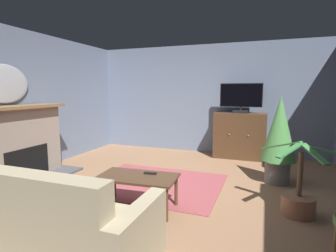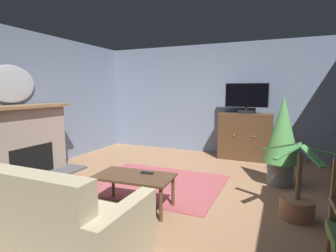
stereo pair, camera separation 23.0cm
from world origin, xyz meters
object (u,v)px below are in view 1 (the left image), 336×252
at_px(tv_cabinet, 240,136).
at_px(potted_plant_leafy_by_curtain, 279,135).
at_px(fireplace, 20,145).
at_px(wall_mirror_oval, 4,84).
at_px(coffee_table, 138,180).
at_px(tv_remote, 150,173).
at_px(sofa_floral, 68,231).
at_px(potted_plant_on_hearth_side, 298,199).
at_px(cat, 78,190).
at_px(television, 241,97).

height_order(tv_cabinet, potted_plant_leafy_by_curtain, potted_plant_leafy_by_curtain).
bearing_deg(fireplace, tv_cabinet, 40.65).
relative_size(wall_mirror_oval, coffee_table, 0.90).
relative_size(tv_remote, sofa_floral, 0.11).
distance_m(sofa_floral, potted_plant_on_hearth_side, 2.68).
distance_m(coffee_table, tv_remote, 0.19).
xyz_separation_m(wall_mirror_oval, sofa_floral, (2.58, -1.54, -1.35)).
bearing_deg(potted_plant_on_hearth_side, wall_mirror_oval, -177.25).
relative_size(sofa_floral, cat, 2.69).
distance_m(potted_plant_on_hearth_side, cat, 3.01).
relative_size(fireplace, potted_plant_on_hearth_side, 1.84).
bearing_deg(sofa_floral, television, 76.53).
bearing_deg(cat, television, 57.19).
bearing_deg(potted_plant_leafy_by_curtain, tv_cabinet, 116.49).
distance_m(fireplace, tv_cabinet, 4.47).
bearing_deg(wall_mirror_oval, potted_plant_on_hearth_side, 2.75).
bearing_deg(coffee_table, tv_remote, 44.78).
height_order(potted_plant_leafy_by_curtain, potted_plant_on_hearth_side, potted_plant_leafy_by_curtain).
height_order(fireplace, tv_cabinet, fireplace).
xyz_separation_m(tv_cabinet, potted_plant_leafy_by_curtain, (0.76, -1.53, 0.32)).
relative_size(sofa_floral, potted_plant_on_hearth_side, 1.56).
xyz_separation_m(television, tv_remote, (-0.86, -3.05, -0.93)).
bearing_deg(television, potted_plant_on_hearth_side, -69.87).
bearing_deg(cat, wall_mirror_oval, 171.15).
height_order(wall_mirror_oval, tv_cabinet, wall_mirror_oval).
height_order(wall_mirror_oval, cat, wall_mirror_oval).
bearing_deg(wall_mirror_oval, coffee_table, -6.88).
bearing_deg(potted_plant_leafy_by_curtain, television, 117.30).
xyz_separation_m(wall_mirror_oval, tv_cabinet, (3.64, 2.91, -1.16)).
distance_m(fireplace, television, 4.50).
bearing_deg(television, wall_mirror_oval, -141.83).
bearing_deg(fireplace, cat, -10.39).
height_order(television, cat, television).
distance_m(sofa_floral, cat, 1.61).
bearing_deg(potted_plant_leafy_by_curtain, cat, -149.38).
height_order(tv_remote, potted_plant_leafy_by_curtain, potted_plant_leafy_by_curtain).
height_order(wall_mirror_oval, television, wall_mirror_oval).
height_order(fireplace, sofa_floral, fireplace).
bearing_deg(coffee_table, tv_cabinet, 73.06).
bearing_deg(cat, coffee_table, -3.72).
xyz_separation_m(tv_cabinet, cat, (-2.01, -3.17, -0.40)).
bearing_deg(tv_remote, television, -112.22).
relative_size(fireplace, tv_cabinet, 1.53).
bearing_deg(cat, sofa_floral, -53.34).
bearing_deg(coffee_table, wall_mirror_oval, 173.12).
relative_size(coffee_table, potted_plant_on_hearth_side, 1.11).
distance_m(tv_cabinet, potted_plant_leafy_by_curtain, 1.74).
height_order(fireplace, potted_plant_on_hearth_side, fireplace).
distance_m(coffee_table, potted_plant_on_hearth_side, 2.03).
distance_m(tv_cabinet, cat, 3.77).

